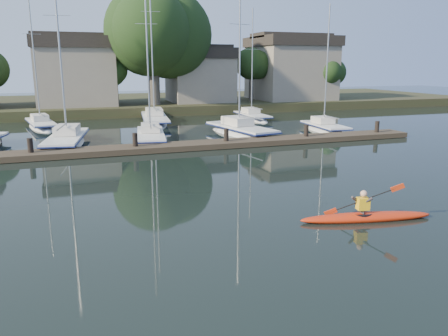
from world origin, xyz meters
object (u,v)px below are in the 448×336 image
object	(u,v)px
kayak	(366,215)
sailboat_3	(241,137)
sailboat_2	(151,143)
sailboat_5	(41,129)
sailboat_7	(252,121)
sailboat_6	(155,125)
sailboat_4	(324,133)
dock	(182,146)
sailboat_1	(67,148)

from	to	relation	value
kayak	sailboat_3	xyz separation A→B (m)	(2.76, 19.37, -0.40)
sailboat_2	sailboat_3	size ratio (longest dim) A/B	0.97
kayak	sailboat_5	bearing A→B (deg)	124.08
sailboat_5	sailboat_7	bearing A→B (deg)	-12.78
sailboat_5	sailboat_6	distance (m)	9.93
sailboat_2	sailboat_4	bearing A→B (deg)	7.82
kayak	dock	xyz separation A→B (m)	(-2.96, 14.99, 0.02)
dock	sailboat_6	bearing A→B (deg)	87.27
sailboat_4	sailboat_6	size ratio (longest dim) A/B	0.65
kayak	sailboat_4	bearing A→B (deg)	73.27
sailboat_4	sailboat_6	world-z (taller)	sailboat_6
kayak	sailboat_1	size ratio (longest dim) A/B	0.33
kayak	sailboat_7	world-z (taller)	sailboat_7
sailboat_5	sailboat_7	xyz separation A→B (m)	(19.64, -0.54, -0.01)
kayak	sailboat_7	bearing A→B (deg)	86.40
sailboat_4	sailboat_5	distance (m)	24.32
sailboat_4	sailboat_5	size ratio (longest dim) A/B	0.83
dock	sailboat_5	world-z (taller)	sailboat_5
sailboat_3	sailboat_7	world-z (taller)	sailboat_3
sailboat_7	sailboat_1	bearing A→B (deg)	-151.77
dock	sailboat_7	distance (m)	16.85
kayak	sailboat_1	xyz separation A→B (m)	(-10.04, 19.13, -0.38)
sailboat_7	sailboat_4	bearing A→B (deg)	-73.94
sailboat_1	sailboat_7	distance (m)	19.70
sailboat_1	sailboat_5	bearing A→B (deg)	111.27
dock	sailboat_1	bearing A→B (deg)	149.75
dock	sailboat_4	xyz separation A→B (m)	(12.95, 3.95, -0.39)
sailboat_5	sailboat_6	size ratio (longest dim) A/B	0.79
sailboat_4	sailboat_7	size ratio (longest dim) A/B	0.95
sailboat_1	sailboat_2	distance (m)	5.72
sailboat_6	sailboat_7	xyz separation A→B (m)	(9.70, -0.50, 0.02)
sailboat_2	sailboat_4	distance (m)	14.32
kayak	sailboat_6	bearing A→B (deg)	105.65
sailboat_2	sailboat_3	world-z (taller)	sailboat_3
sailboat_2	sailboat_6	xyz separation A→B (m)	(2.03, 9.72, -0.03)
sailboat_4	kayak	bearing A→B (deg)	-114.11
sailboat_4	sailboat_3	bearing A→B (deg)	-179.66
sailboat_7	kayak	bearing A→B (deg)	-104.11
kayak	sailboat_7	size ratio (longest dim) A/B	0.41
sailboat_3	sailboat_5	xyz separation A→B (m)	(-14.99, 9.45, 0.05)
sailboat_3	sailboat_2	bearing A→B (deg)	171.20
sailboat_4	sailboat_7	distance (m)	9.68
kayak	sailboat_1	bearing A→B (deg)	128.78
dock	sailboat_1	distance (m)	8.21
sailboat_5	dock	bearing A→B (deg)	-67.34
kayak	sailboat_4	size ratio (longest dim) A/B	0.43
sailboat_1	sailboat_4	world-z (taller)	sailboat_1
dock	sailboat_6	world-z (taller)	sailboat_6
sailboat_3	sailboat_4	distance (m)	7.25
sailboat_5	sailboat_6	world-z (taller)	sailboat_6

